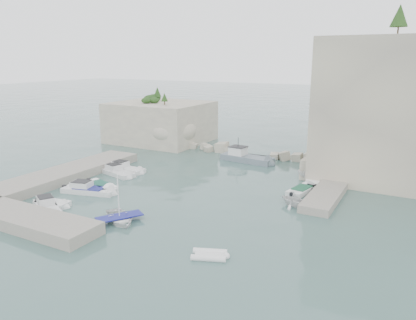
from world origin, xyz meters
The scene contains 22 objects.
ground centered at (0.00, 0.00, 0.00)m, with size 400.00×400.00×0.00m, color #42635E.
cliff_terrace centered at (13.00, 18.00, 1.25)m, with size 8.00×10.00×2.50m, color beige.
outcrop_west centered at (-20.00, 25.00, 3.50)m, with size 16.00×14.00×7.00m, color beige.
quay_west centered at (-17.00, -1.00, 0.55)m, with size 5.00×24.00×1.10m, color #9E9689.
quay_south centered at (-10.00, -12.50, 0.55)m, with size 18.00×4.00×1.10m, color #9E9689.
ledge_east centered at (13.50, 10.00, 0.40)m, with size 3.00×16.00×0.80m, color #9E9689.
breakwater centered at (-1.00, 22.00, 0.70)m, with size 28.00×3.00×1.40m, color beige.
motorboat_a centered at (-12.44, 5.86, 0.00)m, with size 6.22×1.85×1.40m, color silver, non-canonical shape.
motorboat_b centered at (-12.18, 4.03, 0.00)m, with size 5.93×1.94×1.40m, color silver, non-canonical shape.
motorboat_c centered at (-10.33, -1.23, 0.00)m, with size 5.25×1.91×0.70m, color white, non-canonical shape.
motorboat_d centered at (-10.15, -3.08, 0.00)m, with size 6.69×1.99×1.40m, color silver, non-canonical shape.
motorboat_e centered at (-10.38, -8.02, 0.00)m, with size 3.88×1.59×0.70m, color white, non-canonical shape.
motorboat_f centered at (-9.66, -9.19, 0.00)m, with size 6.00×1.79×1.40m, color silver, non-canonical shape.
rowboat centered at (-1.75, -7.82, 0.00)m, with size 3.28×4.59×0.95m, color white.
inflatable_dinghy centered at (8.79, -9.96, 0.00)m, with size 2.88×1.39×0.44m, color white, non-canonical shape.
tender_east_a centered at (11.20, 3.78, 0.00)m, with size 2.69×3.11×1.64m, color silver.
tender_east_b centered at (10.67, 8.35, 0.00)m, with size 5.01×1.71×0.70m, color silver, non-canonical shape.
tender_east_c centered at (11.16, 11.47, 0.00)m, with size 5.18×1.68×0.70m, color white, non-canonical shape.
tender_east_d centered at (10.73, 13.65, 0.00)m, with size 1.54×4.08×1.58m, color white.
work_boat centered at (-0.26, 18.41, 0.00)m, with size 8.60×2.54×2.20m, color slate, non-canonical shape.
rowboat_mast centered at (-1.75, -7.82, 2.58)m, with size 0.10×0.10×4.20m, color white.
vegetation centered at (17.83, 24.40, 17.93)m, with size 53.48×13.88×13.40m.
Camera 1 is at (22.03, -34.52, 14.57)m, focal length 35.00 mm.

